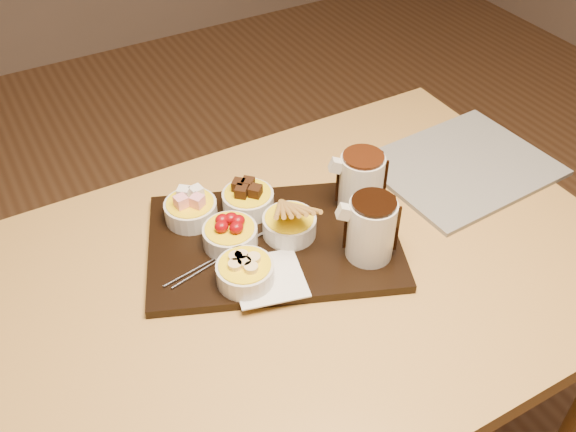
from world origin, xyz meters
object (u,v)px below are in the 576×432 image
dining_table (295,306)px  serving_board (274,242)px  newspaper (462,166)px  pitcher_dark_chocolate (371,229)px  pitcher_milk_chocolate (361,183)px  bowl_strawberries (230,236)px

dining_table → serving_board: 0.13m
serving_board → newspaper: serving_board is taller
pitcher_dark_chocolate → pitcher_milk_chocolate: size_ratio=1.00×
bowl_strawberries → newspaper: (0.54, -0.01, -0.03)m
bowl_strawberries → pitcher_milk_chocolate: size_ratio=0.86×
pitcher_dark_chocolate → pitcher_milk_chocolate: (0.06, 0.12, 0.00)m
serving_board → bowl_strawberries: bearing=-176.4°
serving_board → bowl_strawberries: size_ratio=4.60×
dining_table → serving_board: bearing=91.5°
bowl_strawberries → pitcher_milk_chocolate: pitcher_milk_chocolate is taller
bowl_strawberries → pitcher_dark_chocolate: bearing=-34.9°
serving_board → pitcher_milk_chocolate: size_ratio=3.96×
dining_table → pitcher_milk_chocolate: bearing=21.6°
dining_table → bowl_strawberries: bearing=127.6°
dining_table → newspaper: bearing=10.6°
dining_table → newspaper: 0.48m
pitcher_dark_chocolate → newspaper: pitcher_dark_chocolate is taller
bowl_strawberries → newspaper: bearing=-1.5°
pitcher_milk_chocolate → newspaper: size_ratio=0.32×
serving_board → newspaper: size_ratio=1.27×
newspaper → serving_board: bearing=178.2°
dining_table → bowl_strawberries: 0.19m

